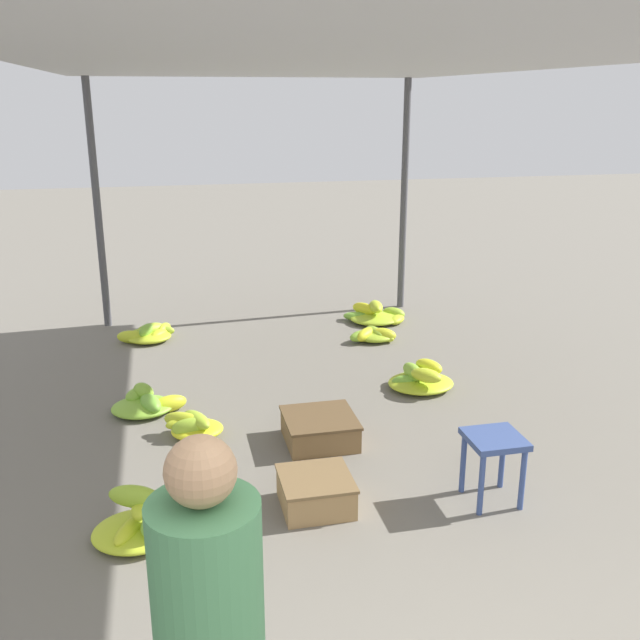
{
  "coord_description": "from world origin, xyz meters",
  "views": [
    {
      "loc": [
        -1.05,
        -1.07,
        2.45
      ],
      "look_at": [
        0.0,
        3.65,
        0.93
      ],
      "focal_mm": 40.0,
      "sensor_mm": 36.0,
      "label": 1
    }
  ],
  "objects_px": {
    "banana_pile_left_0": "(142,524)",
    "banana_pile_left_2": "(147,403)",
    "banana_pile_right_2": "(377,316)",
    "crate_near": "(320,429)",
    "stool": "(494,449)",
    "banana_pile_left_1": "(193,426)",
    "crate_mid": "(316,492)",
    "banana_pile_right_1": "(421,379)",
    "banana_pile_left_3": "(149,334)",
    "banana_pile_right_0": "(374,335)"
  },
  "relations": [
    {
      "from": "banana_pile_left_1",
      "to": "banana_pile_right_0",
      "type": "distance_m",
      "value": 2.67
    },
    {
      "from": "crate_near",
      "to": "banana_pile_left_2",
      "type": "bearing_deg",
      "value": 146.91
    },
    {
      "from": "banana_pile_left_1",
      "to": "crate_mid",
      "type": "height_order",
      "value": "crate_mid"
    },
    {
      "from": "banana_pile_left_3",
      "to": "banana_pile_left_0",
      "type": "bearing_deg",
      "value": -90.33
    },
    {
      "from": "banana_pile_left_1",
      "to": "banana_pile_right_0",
      "type": "bearing_deg",
      "value": 42.74
    },
    {
      "from": "crate_near",
      "to": "banana_pile_right_2",
      "type": "bearing_deg",
      "value": 65.05
    },
    {
      "from": "stool",
      "to": "banana_pile_right_2",
      "type": "distance_m",
      "value": 3.78
    },
    {
      "from": "banana_pile_left_0",
      "to": "banana_pile_left_2",
      "type": "height_order",
      "value": "banana_pile_left_0"
    },
    {
      "from": "banana_pile_right_0",
      "to": "banana_pile_left_3",
      "type": "bearing_deg",
      "value": 167.15
    },
    {
      "from": "banana_pile_left_1",
      "to": "banana_pile_right_1",
      "type": "relative_size",
      "value": 0.8
    },
    {
      "from": "banana_pile_left_1",
      "to": "crate_near",
      "type": "distance_m",
      "value": 0.96
    },
    {
      "from": "banana_pile_left_3",
      "to": "crate_mid",
      "type": "relative_size",
      "value": 1.4
    },
    {
      "from": "banana_pile_left_3",
      "to": "banana_pile_right_1",
      "type": "bearing_deg",
      "value": -38.19
    },
    {
      "from": "banana_pile_right_0",
      "to": "crate_near",
      "type": "xyz_separation_m",
      "value": [
        -1.05,
        -2.1,
        0.04
      ]
    },
    {
      "from": "banana_pile_left_1",
      "to": "banana_pile_left_3",
      "type": "relative_size",
      "value": 0.74
    },
    {
      "from": "banana_pile_left_3",
      "to": "banana_pile_right_0",
      "type": "bearing_deg",
      "value": -12.85
    },
    {
      "from": "banana_pile_left_2",
      "to": "crate_near",
      "type": "bearing_deg",
      "value": -33.09
    },
    {
      "from": "banana_pile_left_2",
      "to": "banana_pile_right_0",
      "type": "bearing_deg",
      "value": 29.14
    },
    {
      "from": "banana_pile_left_3",
      "to": "crate_near",
      "type": "distance_m",
      "value": 2.91
    },
    {
      "from": "banana_pile_left_0",
      "to": "banana_pile_right_0",
      "type": "relative_size",
      "value": 1.0
    },
    {
      "from": "stool",
      "to": "banana_pile_left_2",
      "type": "distance_m",
      "value": 2.83
    },
    {
      "from": "banana_pile_left_2",
      "to": "crate_near",
      "type": "relative_size",
      "value": 1.18
    },
    {
      "from": "banana_pile_left_1",
      "to": "banana_pile_left_2",
      "type": "xyz_separation_m",
      "value": [
        -0.34,
        0.53,
        -0.01
      ]
    },
    {
      "from": "stool",
      "to": "banana_pile_right_0",
      "type": "height_order",
      "value": "stool"
    },
    {
      "from": "banana_pile_left_0",
      "to": "banana_pile_left_1",
      "type": "xyz_separation_m",
      "value": [
        0.35,
        1.26,
        -0.01
      ]
    },
    {
      "from": "banana_pile_left_1",
      "to": "crate_near",
      "type": "relative_size",
      "value": 0.88
    },
    {
      "from": "banana_pile_left_1",
      "to": "banana_pile_left_2",
      "type": "distance_m",
      "value": 0.63
    },
    {
      "from": "banana_pile_left_1",
      "to": "banana_pile_right_1",
      "type": "height_order",
      "value": "banana_pile_right_1"
    },
    {
      "from": "banana_pile_left_0",
      "to": "crate_mid",
      "type": "relative_size",
      "value": 1.24
    },
    {
      "from": "banana_pile_left_0",
      "to": "crate_mid",
      "type": "height_order",
      "value": "banana_pile_left_0"
    },
    {
      "from": "banana_pile_left_3",
      "to": "banana_pile_right_0",
      "type": "distance_m",
      "value": 2.35
    },
    {
      "from": "banana_pile_left_1",
      "to": "crate_mid",
      "type": "bearing_deg",
      "value": -58.65
    },
    {
      "from": "stool",
      "to": "crate_near",
      "type": "relative_size",
      "value": 0.86
    },
    {
      "from": "banana_pile_right_2",
      "to": "crate_near",
      "type": "relative_size",
      "value": 1.44
    },
    {
      "from": "banana_pile_left_3",
      "to": "crate_near",
      "type": "bearing_deg",
      "value": -64.65
    },
    {
      "from": "banana_pile_left_2",
      "to": "banana_pile_right_1",
      "type": "distance_m",
      "value": 2.34
    },
    {
      "from": "banana_pile_right_0",
      "to": "banana_pile_right_1",
      "type": "height_order",
      "value": "banana_pile_right_1"
    },
    {
      "from": "banana_pile_left_0",
      "to": "crate_near",
      "type": "relative_size",
      "value": 1.06
    },
    {
      "from": "banana_pile_left_2",
      "to": "crate_near",
      "type": "xyz_separation_m",
      "value": [
        1.26,
        -0.82,
        0.03
      ]
    },
    {
      "from": "banana_pile_right_2",
      "to": "crate_mid",
      "type": "distance_m",
      "value": 3.88
    },
    {
      "from": "banana_pile_left_2",
      "to": "stool",
      "type": "bearing_deg",
      "value": -40.66
    },
    {
      "from": "banana_pile_left_3",
      "to": "banana_pile_right_1",
      "type": "relative_size",
      "value": 1.08
    },
    {
      "from": "stool",
      "to": "banana_pile_left_1",
      "type": "height_order",
      "value": "stool"
    },
    {
      "from": "stool",
      "to": "banana_pile_left_3",
      "type": "relative_size",
      "value": 0.72
    },
    {
      "from": "stool",
      "to": "banana_pile_left_1",
      "type": "relative_size",
      "value": 0.97
    },
    {
      "from": "banana_pile_right_0",
      "to": "crate_near",
      "type": "relative_size",
      "value": 1.06
    },
    {
      "from": "banana_pile_right_1",
      "to": "crate_near",
      "type": "distance_m",
      "value": 1.34
    },
    {
      "from": "banana_pile_left_1",
      "to": "banana_pile_right_1",
      "type": "xyz_separation_m",
      "value": [
        2.0,
        0.5,
        0.0
      ]
    },
    {
      "from": "banana_pile_left_0",
      "to": "crate_near",
      "type": "height_order",
      "value": "banana_pile_left_0"
    },
    {
      "from": "banana_pile_left_2",
      "to": "banana_pile_right_2",
      "type": "bearing_deg",
      "value": 37.09
    }
  ]
}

